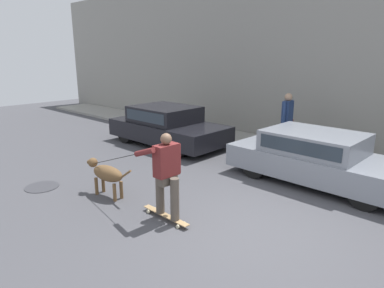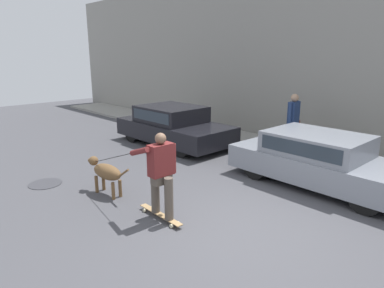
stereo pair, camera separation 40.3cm
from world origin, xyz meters
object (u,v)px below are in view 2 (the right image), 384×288
object	(u,v)px
parked_car_0	(173,126)
skateboarder	(161,172)
dog	(106,172)
pedestrian_with_bag	(293,120)
parked_car_1	(320,161)

from	to	relation	value
parked_car_0	skateboarder	world-z (taller)	skateboarder
dog	parked_car_0	bearing A→B (deg)	-65.84
skateboarder	pedestrian_with_bag	size ratio (longest dim) A/B	1.57
parked_car_0	skateboarder	distance (m)	5.28
dog	pedestrian_with_bag	size ratio (longest dim) A/B	0.78
parked_car_0	pedestrian_with_bag	distance (m)	3.74
skateboarder	pedestrian_with_bag	world-z (taller)	pedestrian_with_bag
parked_car_1	pedestrian_with_bag	size ratio (longest dim) A/B	2.42
dog	pedestrian_with_bag	bearing A→B (deg)	-108.36
parked_car_0	dog	size ratio (longest dim) A/B	3.02
parked_car_0	parked_car_1	size ratio (longest dim) A/B	0.98
skateboarder	pedestrian_with_bag	distance (m)	5.27
parked_car_1	skateboarder	xyz separation A→B (m)	(-1.14, -3.60, 0.32)
skateboarder	pedestrian_with_bag	xyz separation A→B (m)	(-0.52, 5.24, 0.14)
parked_car_0	skateboarder	size ratio (longest dim) A/B	1.50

